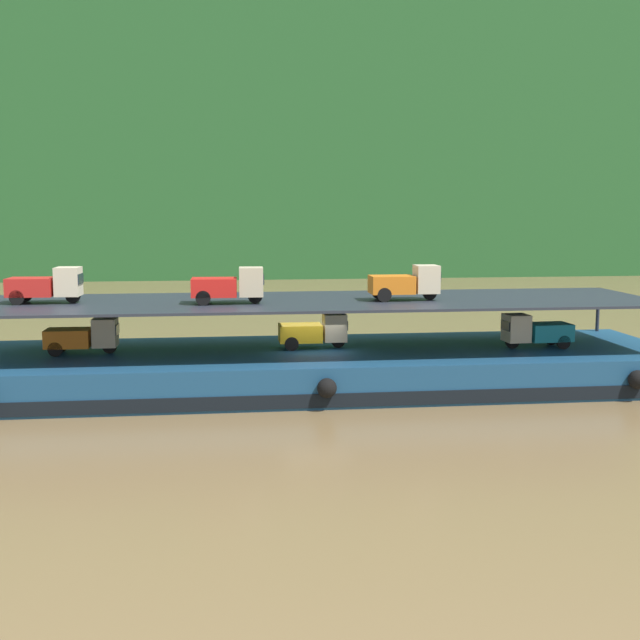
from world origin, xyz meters
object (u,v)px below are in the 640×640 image
mini_truck_lower_aft (314,331)px  mini_truck_upper_fore (406,283)px  mini_truck_lower_stern (83,336)px  mini_truck_upper_stern (46,285)px  cargo_barge (313,368)px  mini_truck_upper_mid (229,286)px  mini_truck_lower_mid (536,331)px

mini_truck_lower_aft → mini_truck_upper_fore: 4.16m
mini_truck_lower_stern → mini_truck_upper_stern: bearing=-178.4°
cargo_barge → mini_truck_upper_mid: (-3.32, -0.77, 3.44)m
mini_truck_lower_aft → mini_truck_upper_mid: mini_truck_upper_mid is taller
mini_truck_lower_aft → mini_truck_upper_stern: 10.53m
mini_truck_lower_stern → mini_truck_upper_mid: mini_truck_upper_mid is taller
mini_truck_upper_mid → mini_truck_upper_fore: bearing=2.5°
cargo_barge → mini_truck_lower_aft: (0.08, 0.44, 1.44)m
mini_truck_upper_mid → mini_truck_upper_fore: (6.93, 0.30, 0.00)m
mini_truck_lower_aft → mini_truck_upper_stern: (-10.33, -0.23, 2.00)m
mini_truck_lower_aft → mini_truck_upper_fore: size_ratio=1.00×
mini_truck_upper_mid → mini_truck_upper_stern: bearing=171.9°
mini_truck_upper_mid → cargo_barge: bearing=13.1°
mini_truck_lower_aft → cargo_barge: bearing=-99.7°
mini_truck_lower_stern → mini_truck_upper_stern: size_ratio=0.99×
mini_truck_lower_stern → mini_truck_upper_stern: (-1.30, -0.04, 2.00)m
mini_truck_upper_stern → mini_truck_upper_mid: 7.01m
mini_truck_lower_mid → mini_truck_lower_aft: bearing=173.5°
cargo_barge → mini_truck_upper_fore: (3.61, -0.47, 3.44)m
mini_truck_lower_aft → mini_truck_upper_fore: bearing=-14.5°
mini_truck_lower_mid → mini_truck_upper_fore: (-5.38, 0.09, 2.00)m
mini_truck_upper_stern → mini_truck_upper_mid: same height
mini_truck_lower_stern → mini_truck_lower_aft: (9.03, 0.19, 0.00)m
mini_truck_lower_mid → cargo_barge: bearing=176.4°
mini_truck_lower_stern → mini_truck_lower_aft: size_ratio=1.01×
mini_truck_lower_aft → mini_truck_upper_mid: (-3.40, -1.22, 2.00)m
mini_truck_upper_stern → mini_truck_upper_mid: size_ratio=1.01×
mini_truck_lower_aft → mini_truck_upper_stern: size_ratio=0.98×
mini_truck_upper_stern → mini_truck_lower_stern: bearing=1.6°
mini_truck_lower_mid → mini_truck_upper_stern: 19.37m
mini_truck_lower_aft → mini_truck_lower_mid: bearing=-6.5°
mini_truck_lower_stern → mini_truck_upper_mid: size_ratio=1.00×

